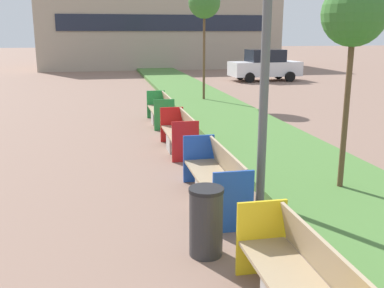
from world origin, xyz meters
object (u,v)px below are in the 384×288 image
litter_bin (206,222)px  parked_car_distant (265,65)px  sapling_tree_far (204,3)px  sapling_tree_near (354,16)px  bench_green_frame (161,112)px  bench_red_frame (180,136)px  bench_blue_frame (216,182)px

litter_bin → parked_car_distant: parked_car_distant is taller
sapling_tree_far → parked_car_distant: size_ratio=1.09×
sapling_tree_near → bench_green_frame: bearing=107.8°
sapling_tree_near → parked_car_distant: (5.60, 18.98, -2.23)m
bench_red_frame → litter_bin: bearing=-96.2°
sapling_tree_near → parked_car_distant: 19.91m
bench_blue_frame → litter_bin: (-0.59, -1.78, 0.09)m
litter_bin → bench_red_frame: bearing=83.8°
bench_green_frame → sapling_tree_near: sapling_tree_near is taller
bench_red_frame → parked_car_distant: parked_car_distant is taller
bench_red_frame → bench_green_frame: same height
sapling_tree_far → sapling_tree_near: bearing=-90.0°
sapling_tree_near → sapling_tree_far: bearing=90.0°
bench_blue_frame → bench_red_frame: bearing=90.1°
parked_car_distant → bench_red_frame: bearing=-120.5°
sapling_tree_near → sapling_tree_far: sapling_tree_far is taller
litter_bin → sapling_tree_far: 13.53m
sapling_tree_near → sapling_tree_far: size_ratio=0.80×
litter_bin → parked_car_distant: bearing=67.7°
litter_bin → sapling_tree_near: size_ratio=0.25×
bench_blue_frame → parked_car_distant: bearing=67.3°
bench_blue_frame → parked_car_distant: 20.47m
litter_bin → sapling_tree_far: size_ratio=0.20×
bench_red_frame → sapling_tree_far: bearing=72.6°
bench_green_frame → sapling_tree_far: (2.30, 3.87, 3.62)m
bench_blue_frame → sapling_tree_near: size_ratio=0.65×
bench_red_frame → bench_green_frame: size_ratio=0.95×
litter_bin → sapling_tree_far: (2.88, 12.74, 3.52)m
sapling_tree_near → parked_car_distant: sapling_tree_near is taller
bench_blue_frame → bench_red_frame: 3.60m
litter_bin → parked_car_distant: size_ratio=0.22×
bench_green_frame → sapling_tree_near: (2.30, -7.18, 2.77)m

